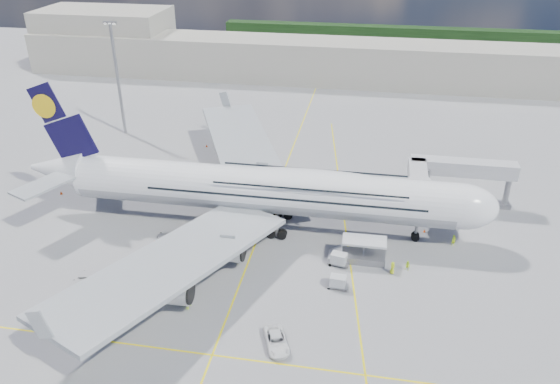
% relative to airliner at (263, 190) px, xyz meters
% --- Properties ---
extents(ground, '(300.00, 300.00, 0.00)m').
position_rel_airliner_xyz_m(ground, '(-0.26, -10.00, -6.87)').
color(ground, gray).
rests_on(ground, ground).
extents(taxi_line_main, '(0.25, 220.00, 0.01)m').
position_rel_airliner_xyz_m(taxi_line_main, '(-0.26, -10.00, -6.86)').
color(taxi_line_main, yellow).
rests_on(taxi_line_main, ground).
extents(taxi_line_cross, '(120.00, 0.25, 0.01)m').
position_rel_airliner_xyz_m(taxi_line_cross, '(-0.26, -30.00, -6.86)').
color(taxi_line_cross, yellow).
rests_on(taxi_line_cross, ground).
extents(taxi_line_diag, '(14.16, 99.06, 0.01)m').
position_rel_airliner_xyz_m(taxi_line_diag, '(13.74, -0.00, -6.86)').
color(taxi_line_diag, yellow).
rests_on(taxi_line_diag, ground).
extents(airliner, '(77.26, 79.15, 23.71)m').
position_rel_airliner_xyz_m(airliner, '(0.00, 0.00, 0.00)').
color(airliner, white).
rests_on(airliner, ground).
extents(jet_bridge, '(18.80, 12.10, 8.50)m').
position_rel_airliner_xyz_m(jet_bridge, '(29.55, 10.94, -0.02)').
color(jet_bridge, '#B7B7BC').
rests_on(jet_bridge, ground).
extents(cargo_loader, '(8.53, 3.20, 3.67)m').
position_rel_airliner_xyz_m(cargo_loader, '(16.56, -7.11, -5.62)').
color(cargo_loader, silver).
rests_on(cargo_loader, ground).
extents(light_mast, '(3.00, 0.70, 25.50)m').
position_rel_airliner_xyz_m(light_mast, '(-40.26, 35.00, 6.34)').
color(light_mast, gray).
rests_on(light_mast, ground).
extents(terminal, '(180.00, 16.00, 12.00)m').
position_rel_airliner_xyz_m(terminal, '(-0.26, 85.00, -0.87)').
color(terminal, '#B2AD9E').
rests_on(terminal, ground).
extents(hangar, '(40.00, 22.00, 18.00)m').
position_rel_airliner_xyz_m(hangar, '(-70.26, 90.00, 2.13)').
color(hangar, '#B2AD9E').
rests_on(hangar, ground).
extents(tree_line, '(160.00, 6.00, 8.00)m').
position_rel_airliner_xyz_m(tree_line, '(39.74, 130.00, -2.87)').
color(tree_line, '#193814').
rests_on(tree_line, ground).
extents(dolly_row_a, '(2.92, 2.07, 0.39)m').
position_rel_airliner_xyz_m(dolly_row_a, '(-22.59, -20.23, -6.57)').
color(dolly_row_a, gray).
rests_on(dolly_row_a, ground).
extents(dolly_row_b, '(3.26, 2.11, 0.44)m').
position_rel_airliner_xyz_m(dolly_row_b, '(-22.05, -18.04, -6.52)').
color(dolly_row_b, gray).
rests_on(dolly_row_b, ground).
extents(dolly_row_c, '(3.58, 2.80, 0.46)m').
position_rel_airliner_xyz_m(dolly_row_c, '(-15.40, -14.72, -6.51)').
color(dolly_row_c, gray).
rests_on(dolly_row_c, ground).
extents(dolly_back, '(3.13, 2.46, 0.41)m').
position_rel_airliner_xyz_m(dolly_back, '(-14.90, -6.11, -6.55)').
color(dolly_back, gray).
rests_on(dolly_back, ground).
extents(dolly_nose_far, '(3.11, 1.81, 1.90)m').
position_rel_airliner_xyz_m(dolly_nose_far, '(13.49, -14.42, -5.85)').
color(dolly_nose_far, gray).
rests_on(dolly_nose_far, ground).
extents(dolly_nose_near, '(3.35, 2.22, 1.96)m').
position_rel_airliner_xyz_m(dolly_nose_near, '(13.18, -8.96, -5.82)').
color(dolly_nose_near, gray).
rests_on(dolly_nose_near, ground).
extents(baggage_tug, '(3.11, 1.56, 1.90)m').
position_rel_airliner_xyz_m(baggage_tug, '(-10.01, -16.41, -6.03)').
color(baggage_tug, white).
rests_on(baggage_tug, ground).
extents(catering_truck_inner, '(7.58, 3.87, 4.32)m').
position_rel_airliner_xyz_m(catering_truck_inner, '(-10.99, 11.78, -4.83)').
color(catering_truck_inner, gray).
rests_on(catering_truck_inner, ground).
extents(catering_truck_outer, '(6.70, 3.15, 3.87)m').
position_rel_airliner_xyz_m(catering_truck_outer, '(-15.48, 36.18, -5.07)').
color(catering_truck_outer, gray).
rests_on(catering_truck_outer, ground).
extents(service_van, '(4.33, 6.05, 1.53)m').
position_rel_airliner_xyz_m(service_van, '(7.05, -27.15, -6.10)').
color(service_van, white).
rests_on(service_van, ground).
extents(crew_nose, '(0.78, 0.65, 1.83)m').
position_rel_airliner_xyz_m(crew_nose, '(30.59, -0.58, -5.95)').
color(crew_nose, '#CEFF1A').
rests_on(crew_nose, ground).
extents(crew_loader, '(0.99, 0.93, 1.62)m').
position_rel_airliner_xyz_m(crew_loader, '(23.26, -8.63, -6.06)').
color(crew_loader, '#C7F219').
rests_on(crew_loader, ground).
extents(crew_wing, '(0.62, 1.01, 1.61)m').
position_rel_airliner_xyz_m(crew_wing, '(-7.16, -20.03, -6.06)').
color(crew_wing, '#97DE17').
rests_on(crew_wing, ground).
extents(crew_van, '(0.87, 1.09, 1.94)m').
position_rel_airliner_xyz_m(crew_van, '(21.05, -9.68, -5.90)').
color(crew_van, '#D1E818').
rests_on(crew_van, ground).
extents(crew_tug, '(1.18, 0.87, 1.63)m').
position_rel_airliner_xyz_m(crew_tug, '(-5.80, -22.53, -6.05)').
color(crew_tug, '#C1FF1A').
rests_on(crew_tug, ground).
extents(cone_nose, '(0.42, 0.42, 0.53)m').
position_rel_airliner_xyz_m(cone_nose, '(26.38, 2.65, -6.61)').
color(cone_nose, '#F6520C').
rests_on(cone_nose, ground).
extents(cone_wing_left_inner, '(0.42, 0.42, 0.53)m').
position_rel_airliner_xyz_m(cone_wing_left_inner, '(-10.74, 11.98, -6.61)').
color(cone_wing_left_inner, '#F6520C').
rests_on(cone_wing_left_inner, ground).
extents(cone_wing_left_outer, '(0.47, 0.47, 0.60)m').
position_rel_airliner_xyz_m(cone_wing_left_outer, '(-19.11, 30.41, -6.58)').
color(cone_wing_left_outer, '#F6520C').
rests_on(cone_wing_left_outer, ground).
extents(cone_wing_right_inner, '(0.47, 0.47, 0.60)m').
position_rel_airliner_xyz_m(cone_wing_right_inner, '(-16.10, -8.25, -6.58)').
color(cone_wing_right_inner, '#F6520C').
rests_on(cone_wing_right_inner, ground).
extents(cone_wing_right_outer, '(0.48, 0.48, 0.61)m').
position_rel_airliner_xyz_m(cone_wing_right_outer, '(-16.97, -17.12, -6.57)').
color(cone_wing_right_outer, '#F6520C').
rests_on(cone_wing_right_outer, ground).
extents(cone_tail, '(0.49, 0.49, 0.62)m').
position_rel_airliner_xyz_m(cone_tail, '(-39.30, 4.44, -6.57)').
color(cone_tail, '#F6520C').
rests_on(cone_tail, ground).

